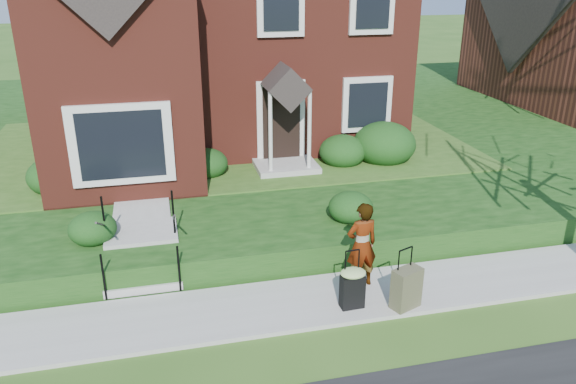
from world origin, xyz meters
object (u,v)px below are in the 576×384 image
object	(u,v)px
woman	(362,245)
suitcase_black	(352,286)
front_steps	(142,250)
suitcase_olive	(406,288)

from	to	relation	value
woman	suitcase_black	xyz separation A→B (m)	(-0.40, -0.67, -0.40)
front_steps	suitcase_olive	xyz separation A→B (m)	(4.42, -2.44, -0.02)
front_steps	suitcase_olive	size ratio (longest dim) A/B	1.83
suitcase_black	suitcase_olive	distance (m)	0.93
suitcase_black	woman	bearing A→B (deg)	56.83
woman	suitcase_olive	world-z (taller)	woman
woman	front_steps	bearing A→B (deg)	-28.47
woman	suitcase_black	distance (m)	0.87
woman	suitcase_black	size ratio (longest dim) A/B	1.52
front_steps	suitcase_black	xyz separation A→B (m)	(3.51, -2.22, 0.02)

